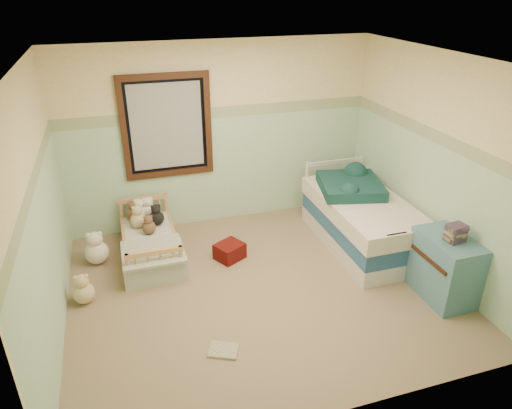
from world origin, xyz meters
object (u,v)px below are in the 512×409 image
object	(u,v)px
red_pillow	(230,251)
twin_bed_frame	(360,237)
plush_floor_cream	(97,253)
plush_floor_tan	(84,293)
toddler_bed_frame	(151,250)
floor_book	(224,350)
dresser	(445,267)

from	to	relation	value
red_pillow	twin_bed_frame	bearing A→B (deg)	-6.37
plush_floor_cream	plush_floor_tan	distance (m)	0.78
plush_floor_cream	red_pillow	size ratio (longest dim) A/B	0.89
toddler_bed_frame	plush_floor_cream	distance (m)	0.65
plush_floor_tan	floor_book	world-z (taller)	plush_floor_tan
twin_bed_frame	dresser	size ratio (longest dim) A/B	2.49
red_pillow	plush_floor_cream	bearing A→B (deg)	166.11
floor_book	red_pillow	bearing A→B (deg)	98.25
twin_bed_frame	red_pillow	bearing A→B (deg)	173.63
floor_book	plush_floor_cream	bearing A→B (deg)	144.64
plush_floor_cream	floor_book	size ratio (longest dim) A/B	1.06
plush_floor_cream	toddler_bed_frame	bearing A→B (deg)	-3.64
dresser	floor_book	size ratio (longest dim) A/B	2.67
red_pillow	dresser	bearing A→B (deg)	-35.00
plush_floor_tan	twin_bed_frame	distance (m)	3.45
plush_floor_cream	floor_book	xyz separation A→B (m)	(1.12, -1.95, -0.13)
plush_floor_cream	red_pillow	bearing A→B (deg)	-13.89
plush_floor_cream	dresser	bearing A→B (deg)	-26.67
plush_floor_cream	plush_floor_tan	bearing A→B (deg)	-100.60
dresser	red_pillow	distance (m)	2.50
twin_bed_frame	dresser	bearing A→B (deg)	-75.75
plush_floor_cream	floor_book	bearing A→B (deg)	-60.16
toddler_bed_frame	twin_bed_frame	world-z (taller)	twin_bed_frame
toddler_bed_frame	plush_floor_tan	size ratio (longest dim) A/B	5.54
toddler_bed_frame	floor_book	distance (m)	1.96
toddler_bed_frame	dresser	distance (m)	3.47
plush_floor_cream	plush_floor_tan	world-z (taller)	plush_floor_cream
twin_bed_frame	floor_book	world-z (taller)	twin_bed_frame
red_pillow	plush_floor_tan	bearing A→B (deg)	-167.56
plush_floor_cream	dresser	size ratio (longest dim) A/B	0.40
plush_floor_tan	red_pillow	size ratio (longest dim) A/B	0.73
plush_floor_cream	floor_book	distance (m)	2.25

